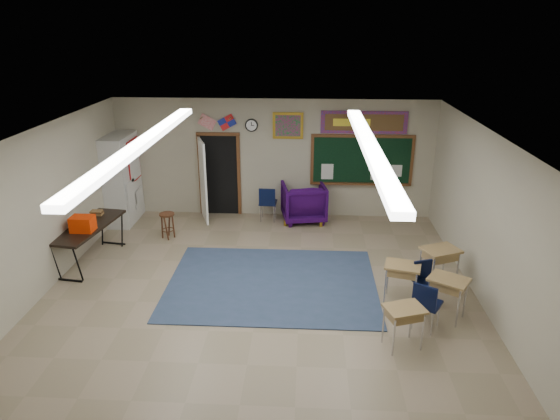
# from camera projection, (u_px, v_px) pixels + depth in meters

# --- Properties ---
(floor) EXTENTS (9.00, 9.00, 0.00)m
(floor) POSITION_uv_depth(u_px,v_px,m) (258.00, 305.00, 8.93)
(floor) COLOR gray
(floor) RESTS_ON ground
(back_wall) EXTENTS (8.00, 0.04, 3.00)m
(back_wall) POSITION_uv_depth(u_px,v_px,m) (274.00, 159.00, 12.59)
(back_wall) COLOR #A9A389
(back_wall) RESTS_ON floor
(left_wall) EXTENTS (0.04, 9.00, 3.00)m
(left_wall) POSITION_uv_depth(u_px,v_px,m) (26.00, 223.00, 8.59)
(left_wall) COLOR #A9A389
(left_wall) RESTS_ON floor
(right_wall) EXTENTS (0.04, 9.00, 3.00)m
(right_wall) POSITION_uv_depth(u_px,v_px,m) (499.00, 233.00, 8.18)
(right_wall) COLOR #A9A389
(right_wall) RESTS_ON floor
(ceiling) EXTENTS (8.00, 9.00, 0.04)m
(ceiling) POSITION_uv_depth(u_px,v_px,m) (255.00, 141.00, 7.85)
(ceiling) COLOR silver
(ceiling) RESTS_ON back_wall
(area_rug) EXTENTS (4.00, 3.00, 0.02)m
(area_rug) POSITION_uv_depth(u_px,v_px,m) (272.00, 283.00, 9.66)
(area_rug) COLOR navy
(area_rug) RESTS_ON floor
(fluorescent_strips) EXTENTS (3.86, 6.00, 0.10)m
(fluorescent_strips) POSITION_uv_depth(u_px,v_px,m) (255.00, 144.00, 7.88)
(fluorescent_strips) COLOR white
(fluorescent_strips) RESTS_ON ceiling
(doorway) EXTENTS (1.10, 0.89, 2.16)m
(doorway) POSITION_uv_depth(u_px,v_px,m) (215.00, 176.00, 12.68)
(doorway) COLOR black
(doorway) RESTS_ON back_wall
(chalkboard) EXTENTS (2.55, 0.14, 1.30)m
(chalkboard) POSITION_uv_depth(u_px,v_px,m) (362.00, 162.00, 12.45)
(chalkboard) COLOR #5B331A
(chalkboard) RESTS_ON back_wall
(bulletin_board) EXTENTS (2.10, 0.05, 0.55)m
(bulletin_board) POSITION_uv_depth(u_px,v_px,m) (364.00, 122.00, 12.10)
(bulletin_board) COLOR red
(bulletin_board) RESTS_ON back_wall
(framed_art_print) EXTENTS (0.75, 0.05, 0.65)m
(framed_art_print) POSITION_uv_depth(u_px,v_px,m) (288.00, 126.00, 12.23)
(framed_art_print) COLOR #AF8521
(framed_art_print) RESTS_ON back_wall
(wall_clock) EXTENTS (0.32, 0.05, 0.32)m
(wall_clock) POSITION_uv_depth(u_px,v_px,m) (252.00, 125.00, 12.28)
(wall_clock) COLOR black
(wall_clock) RESTS_ON back_wall
(wall_flags) EXTENTS (1.16, 0.06, 0.70)m
(wall_flags) POSITION_uv_depth(u_px,v_px,m) (217.00, 120.00, 12.25)
(wall_flags) COLOR red
(wall_flags) RESTS_ON back_wall
(storage_cabinet) EXTENTS (0.59, 1.25, 2.20)m
(storage_cabinet) POSITION_uv_depth(u_px,v_px,m) (123.00, 179.00, 12.31)
(storage_cabinet) COLOR beige
(storage_cabinet) RESTS_ON floor
(wingback_armchair) EXTENTS (1.21, 1.24, 0.97)m
(wingback_armchair) POSITION_uv_depth(u_px,v_px,m) (304.00, 202.00, 12.56)
(wingback_armchair) COLOR #210537
(wingback_armchair) RESTS_ON floor
(student_chair_reading) EXTENTS (0.47, 0.47, 0.90)m
(student_chair_reading) POSITION_uv_depth(u_px,v_px,m) (268.00, 203.00, 12.58)
(student_chair_reading) COLOR black
(student_chair_reading) RESTS_ON floor
(student_chair_desk_a) EXTENTS (0.60, 0.60, 0.87)m
(student_chair_desk_a) POSITION_uv_depth(u_px,v_px,m) (427.00, 305.00, 8.13)
(student_chair_desk_a) COLOR black
(student_chair_desk_a) RESTS_ON floor
(student_chair_desk_b) EXTENTS (0.50, 0.50, 0.79)m
(student_chair_desk_b) POSITION_uv_depth(u_px,v_px,m) (426.00, 284.00, 8.84)
(student_chair_desk_b) COLOR black
(student_chair_desk_b) RESTS_ON floor
(student_desk_front_left) EXTENTS (0.71, 0.61, 0.74)m
(student_desk_front_left) POSITION_uv_depth(u_px,v_px,m) (401.00, 281.00, 8.92)
(student_desk_front_left) COLOR #9D7A49
(student_desk_front_left) RESTS_ON floor
(student_desk_front_right) EXTENTS (0.80, 0.72, 0.79)m
(student_desk_front_right) POSITION_uv_depth(u_px,v_px,m) (439.00, 266.00, 9.41)
(student_desk_front_right) COLOR #9D7A49
(student_desk_front_right) RESTS_ON floor
(student_desk_back_left) EXTENTS (0.69, 0.60, 0.70)m
(student_desk_back_left) POSITION_uv_depth(u_px,v_px,m) (403.00, 325.00, 7.67)
(student_desk_back_left) COLOR #9D7A49
(student_desk_back_left) RESTS_ON floor
(student_desk_back_right) EXTENTS (0.78, 0.73, 0.75)m
(student_desk_back_right) POSITION_uv_depth(u_px,v_px,m) (447.00, 296.00, 8.43)
(student_desk_back_right) COLOR #9D7A49
(student_desk_back_right) RESTS_ON floor
(folding_table) EXTENTS (0.92, 2.05, 1.13)m
(folding_table) POSITION_uv_depth(u_px,v_px,m) (91.00, 242.00, 10.39)
(folding_table) COLOR black
(folding_table) RESTS_ON floor
(wooden_stool) EXTENTS (0.35, 0.35, 0.61)m
(wooden_stool) POSITION_uv_depth(u_px,v_px,m) (168.00, 225.00, 11.58)
(wooden_stool) COLOR #522A18
(wooden_stool) RESTS_ON floor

